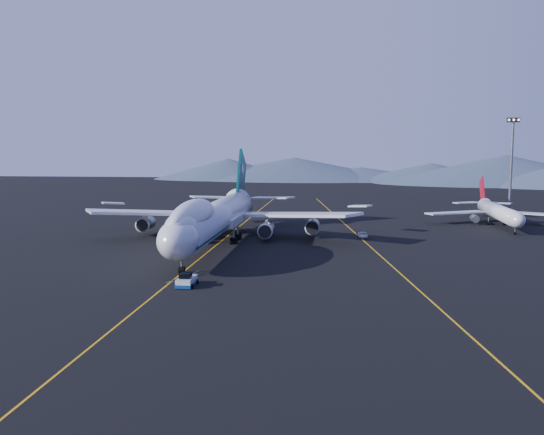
# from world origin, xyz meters

# --- Properties ---
(ground) EXTENTS (500.00, 500.00, 0.00)m
(ground) POSITION_xyz_m (0.00, 0.00, 0.00)
(ground) COLOR black
(ground) RESTS_ON ground
(taxiway_line_main) EXTENTS (0.25, 220.00, 0.01)m
(taxiway_line_main) POSITION_xyz_m (0.00, 0.00, 0.01)
(taxiway_line_main) COLOR #E2A00D
(taxiway_line_main) RESTS_ON ground
(taxiway_line_side) EXTENTS (28.08, 198.09, 0.01)m
(taxiway_line_side) POSITION_xyz_m (30.00, 10.00, 0.01)
(taxiway_line_side) COLOR #E2A00D
(taxiway_line_side) RESTS_ON ground
(boeing_747) EXTENTS (59.62, 72.43, 19.37)m
(boeing_747) POSITION_xyz_m (0.00, 0.03, 5.81)
(boeing_747) COLOR silver
(boeing_747) RESTS_ON ground
(pushback_tug) EXTENTS (2.70, 4.63, 2.00)m
(pushback_tug) POSITION_xyz_m (3.00, -35.06, 0.63)
(pushback_tug) COLOR silver
(pushback_tug) RESTS_ON ground
(second_jet) EXTENTS (35.80, 40.45, 11.51)m
(second_jet) POSITION_xyz_m (64.53, 38.51, 3.48)
(second_jet) COLOR silver
(second_jet) RESTS_ON ground
(service_van) EXTENTS (2.15, 4.43, 1.21)m
(service_van) POSITION_xyz_m (30.00, 14.03, 0.61)
(service_van) COLOR silver
(service_van) RESTS_ON ground
(floodlight_mast) EXTENTS (3.43, 2.58, 27.80)m
(floodlight_mast) POSITION_xyz_m (72.67, 58.17, 14.08)
(floodlight_mast) COLOR black
(floodlight_mast) RESTS_ON ground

